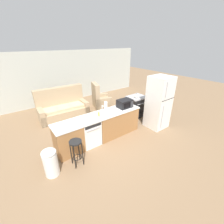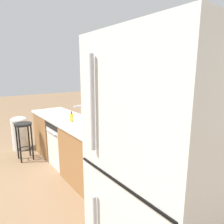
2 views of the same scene
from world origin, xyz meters
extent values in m
plane|color=#896B4C|center=(0.00, 0.00, 0.00)|extent=(24.00, 24.00, 0.00)
cube|color=beige|center=(0.30, 4.20, 1.30)|extent=(10.00, 0.06, 2.60)
cube|color=#9E6B3D|center=(-0.93, 0.00, 0.43)|extent=(0.75, 0.62, 0.86)
cube|color=#9E6B3D|center=(0.83, 0.00, 0.43)|extent=(1.55, 0.62, 0.86)
cube|color=white|center=(0.15, 0.00, 0.88)|extent=(2.94, 0.66, 0.04)
cube|color=#3F2A18|center=(0.15, 0.00, 0.04)|extent=(2.86, 0.56, 0.08)
cube|color=white|center=(-0.25, 0.00, 0.42)|extent=(0.58, 0.58, 0.84)
cube|color=black|center=(-0.25, -0.30, 0.78)|extent=(0.52, 0.01, 0.08)
cylinder|color=#B2B2B7|center=(-0.25, -0.31, 0.68)|extent=(0.44, 0.02, 0.02)
cube|color=black|center=(2.35, 0.22, 0.47)|extent=(0.53, 0.01, 0.43)
cylinder|color=silver|center=(2.35, 0.20, 0.70)|extent=(0.61, 0.03, 0.03)
torus|color=black|center=(2.18, 0.42, 0.89)|extent=(0.16, 0.16, 0.01)
torus|color=black|center=(2.18, 0.68, 0.89)|extent=(0.16, 0.16, 0.01)
cube|color=white|center=(2.35, -0.55, 0.97)|extent=(0.72, 0.70, 1.93)
cylinder|color=#B2B2B7|center=(2.15, -0.92, 1.56)|extent=(0.02, 0.02, 0.51)
cube|color=black|center=(2.35, -0.90, 1.20)|extent=(0.68, 0.01, 0.01)
cube|color=black|center=(1.19, 0.00, 1.04)|extent=(0.50, 0.36, 0.28)
cube|color=black|center=(1.15, -0.18, 1.04)|extent=(0.27, 0.01, 0.18)
cube|color=#2D2D33|center=(1.36, -0.18, 1.04)|extent=(0.11, 0.01, 0.21)
cylinder|color=silver|center=(0.28, 0.03, 0.92)|extent=(0.07, 0.07, 0.03)
cylinder|color=silver|center=(0.28, 0.03, 1.06)|extent=(0.02, 0.02, 0.26)
cylinder|color=silver|center=(0.28, -0.04, 1.19)|extent=(0.02, 0.14, 0.02)
cylinder|color=#4C4C51|center=(0.54, 0.21, 0.91)|extent=(0.14, 0.14, 0.01)
cylinder|color=white|center=(0.54, 0.21, 1.05)|extent=(0.11, 0.11, 0.27)
cylinder|color=yellow|center=(0.09, -0.07, 0.97)|extent=(0.06, 0.06, 0.14)
cylinder|color=black|center=(0.09, -0.07, 1.06)|extent=(0.02, 0.02, 0.04)
sphere|color=silver|center=(2.18, 0.42, 0.99)|extent=(0.17, 0.17, 0.17)
sphere|color=black|center=(2.18, 0.42, 1.08)|extent=(0.03, 0.03, 0.03)
cone|color=silver|center=(2.26, 0.42, 1.00)|extent=(0.08, 0.04, 0.06)
cylinder|color=black|center=(-0.95, -0.60, 0.72)|extent=(0.32, 0.32, 0.04)
cylinder|color=black|center=(-1.06, -0.71, 0.35)|extent=(0.03, 0.03, 0.70)
cylinder|color=black|center=(-0.84, -0.71, 0.35)|extent=(0.03, 0.03, 0.70)
cylinder|color=black|center=(-1.06, -0.49, 0.35)|extent=(0.03, 0.03, 0.70)
cylinder|color=black|center=(-0.84, -0.49, 0.35)|extent=(0.03, 0.03, 0.70)
torus|color=black|center=(-0.95, -0.60, 0.22)|extent=(0.25, 0.25, 0.02)
cylinder|color=white|center=(-1.59, -0.54, 0.31)|extent=(0.34, 0.34, 0.62)
ellipsoid|color=white|center=(-1.59, -0.54, 0.67)|extent=(0.35, 0.35, 0.14)
cube|color=tan|center=(-0.23, 2.26, 0.21)|extent=(2.04, 0.99, 0.42)
cube|color=tan|center=(-0.22, 2.59, 0.64)|extent=(2.01, 0.33, 1.27)
cube|color=tan|center=(-1.13, 2.30, 0.31)|extent=(0.24, 0.91, 0.62)
cube|color=tan|center=(0.67, 2.22, 0.31)|extent=(0.24, 0.91, 0.62)
cube|color=beige|center=(-0.78, 2.24, 0.48)|extent=(0.59, 0.65, 0.12)
cube|color=beige|center=(-0.23, 2.21, 0.48)|extent=(0.59, 0.65, 0.12)
cube|color=beige|center=(0.32, 2.19, 0.48)|extent=(0.59, 0.65, 0.12)
cube|color=tan|center=(1.64, 1.99, 0.28)|extent=(0.81, 0.38, 0.55)
camera|label=1|loc=(-2.04, -3.60, 2.99)|focal=24.00mm
camera|label=2|loc=(3.04, -1.46, 1.74)|focal=32.00mm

